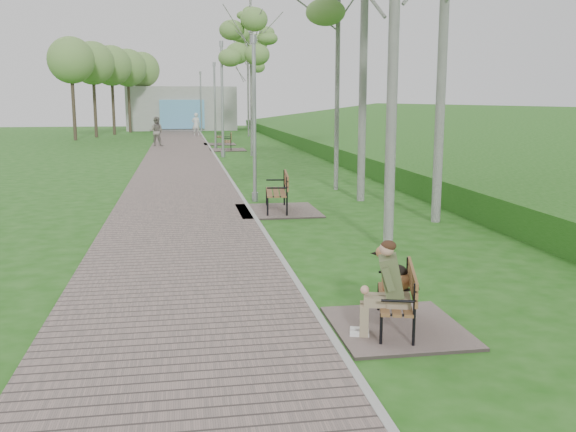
# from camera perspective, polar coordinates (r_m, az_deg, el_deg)

# --- Properties ---
(ground) EXTENTS (120.00, 120.00, 0.00)m
(ground) POSITION_cam_1_polar(r_m,az_deg,el_deg) (11.61, -0.68, -3.81)
(ground) COLOR #1B5310
(ground) RESTS_ON ground
(walkway) EXTENTS (3.50, 67.00, 0.04)m
(walkway) POSITION_cam_1_polar(r_m,az_deg,el_deg) (32.75, -9.55, 5.25)
(walkway) COLOR #675953
(walkway) RESTS_ON ground
(kerb) EXTENTS (0.10, 67.00, 0.05)m
(kerb) POSITION_cam_1_polar(r_m,az_deg,el_deg) (32.80, -6.47, 5.34)
(kerb) COLOR #999993
(kerb) RESTS_ON ground
(embankment) EXTENTS (14.00, 70.00, 1.60)m
(embankment) POSITION_cam_1_polar(r_m,az_deg,el_deg) (34.14, 14.31, 5.24)
(embankment) COLOR #40782D
(embankment) RESTS_ON ground
(building_north) EXTENTS (10.00, 5.20, 4.00)m
(building_north) POSITION_cam_1_polar(r_m,az_deg,el_deg) (62.11, -9.41, 9.41)
(building_north) COLOR #9E9E99
(building_north) RESTS_ON ground
(bench_main) EXTENTS (1.59, 1.77, 1.39)m
(bench_main) POSITION_cam_1_polar(r_m,az_deg,el_deg) (8.09, 9.30, -7.46)
(bench_main) COLOR #675953
(bench_main) RESTS_ON ground
(bench_second) EXTENTS (2.02, 2.25, 1.24)m
(bench_second) POSITION_cam_1_polar(r_m,az_deg,el_deg) (16.40, -1.03, 1.20)
(bench_second) COLOR #675953
(bench_second) RESTS_ON ground
(bench_third) EXTENTS (1.99, 2.21, 1.22)m
(bench_third) POSITION_cam_1_polar(r_m,az_deg,el_deg) (36.66, -5.45, 6.20)
(bench_third) COLOR #675953
(bench_third) RESTS_ON ground
(bench_far) EXTENTS (1.98, 2.20, 1.21)m
(bench_far) POSITION_cam_1_polar(r_m,az_deg,el_deg) (41.39, -6.17, 6.65)
(bench_far) COLOR #675953
(bench_far) RESTS_ON ground
(lamp_post_near) EXTENTS (0.18, 0.18, 4.54)m
(lamp_post_near) POSITION_cam_1_polar(r_m,az_deg,el_deg) (17.87, -3.00, 8.03)
(lamp_post_near) COLOR #9B9EA3
(lamp_post_near) RESTS_ON ground
(lamp_post_second) EXTENTS (0.22, 0.22, 5.62)m
(lamp_post_second) POSITION_cam_1_polar(r_m,az_deg,el_deg) (32.09, -5.86, 9.90)
(lamp_post_second) COLOR #9B9EA3
(lamp_post_second) RESTS_ON ground
(lamp_post_third) EXTENTS (0.19, 0.19, 4.93)m
(lamp_post_third) POSITION_cam_1_polar(r_m,az_deg,el_deg) (37.82, -6.51, 9.46)
(lamp_post_third) COLOR #9B9EA3
(lamp_post_third) RESTS_ON ground
(lamp_post_far) EXTENTS (0.20, 0.20, 5.27)m
(lamp_post_far) POSITION_cam_1_polar(r_m,az_deg,el_deg) (58.61, -7.73, 9.87)
(lamp_post_far) COLOR #9B9EA3
(lamp_post_far) RESTS_ON ground
(pedestrian_near) EXTENTS (0.71, 0.53, 1.79)m
(pedestrian_near) POSITION_cam_1_polar(r_m,az_deg,el_deg) (51.41, -8.18, 8.06)
(pedestrian_near) COLOR silver
(pedestrian_near) RESTS_ON ground
(pedestrian_far) EXTENTS (1.03, 0.89, 1.80)m
(pedestrian_far) POSITION_cam_1_polar(r_m,az_deg,el_deg) (40.23, -11.62, 7.36)
(pedestrian_far) COLOR gray
(pedestrian_far) RESTS_ON ground
(birch_mid_c) EXTENTS (2.22, 2.22, 7.37)m
(birch_mid_c) POSITION_cam_1_polar(r_m,az_deg,el_deg) (32.97, -3.33, 15.44)
(birch_mid_c) COLOR silver
(birch_mid_c) RESTS_ON ground
(birch_far_b) EXTENTS (2.28, 2.28, 7.76)m
(birch_far_b) POSITION_cam_1_polar(r_m,az_deg,el_deg) (40.21, -3.18, 14.96)
(birch_far_b) COLOR silver
(birch_far_b) RESTS_ON ground
(birch_far_c) EXTENTS (2.47, 2.47, 10.67)m
(birch_far_c) POSITION_cam_1_polar(r_m,az_deg,el_deg) (47.25, -3.34, 17.04)
(birch_far_c) COLOR silver
(birch_far_c) RESTS_ON ground
(birch_distant_a) EXTENTS (2.30, 2.30, 7.77)m
(birch_distant_a) POSITION_cam_1_polar(r_m,az_deg,el_deg) (50.17, -3.60, 14.03)
(birch_distant_a) COLOR silver
(birch_distant_a) RESTS_ON ground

